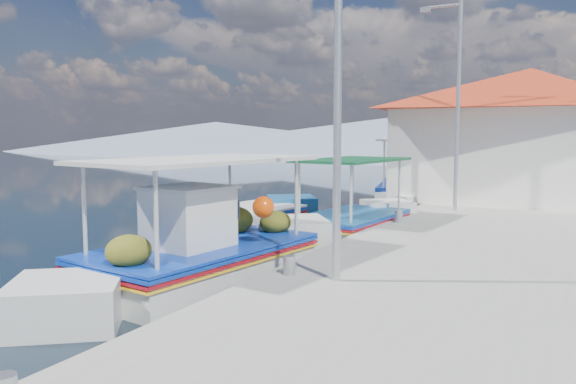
% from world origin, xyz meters
% --- Properties ---
extents(ground, '(160.00, 160.00, 0.00)m').
position_xyz_m(ground, '(0.00, 0.00, 0.00)').
color(ground, black).
rests_on(ground, ground).
extents(quay, '(5.00, 44.00, 0.50)m').
position_xyz_m(quay, '(5.90, 6.00, 0.25)').
color(quay, '#99968F').
rests_on(quay, ground).
extents(bollards, '(0.20, 17.20, 0.30)m').
position_xyz_m(bollards, '(3.80, 5.25, 0.65)').
color(bollards, '#A5A8AD').
rests_on(bollards, quay).
extents(main_caique, '(2.92, 7.64, 2.54)m').
position_xyz_m(main_caique, '(1.78, 2.48, 0.49)').
color(main_caique, silver).
rests_on(main_caique, ground).
extents(caique_green_canopy, '(2.28, 6.13, 2.31)m').
position_xyz_m(caique_green_canopy, '(2.60, 7.88, 0.34)').
color(caique_green_canopy, silver).
rests_on(caique_green_canopy, ground).
extents(caique_blue_hull, '(2.59, 6.37, 1.15)m').
position_xyz_m(caique_blue_hull, '(-0.07, 6.62, 0.31)').
color(caique_blue_hull, '#164E85').
rests_on(caique_blue_hull, ground).
extents(caique_far, '(3.53, 7.81, 2.81)m').
position_xyz_m(caique_far, '(2.09, 15.61, 0.52)').
color(caique_far, silver).
rests_on(caique_far, ground).
extents(harbor_building, '(10.49, 10.49, 4.40)m').
position_xyz_m(harbor_building, '(6.20, 15.00, 2.78)').
color(harbor_building, silver).
rests_on(harbor_building, quay).
extents(lamp_post_near, '(1.21, 0.14, 6.00)m').
position_xyz_m(lamp_post_near, '(4.51, 2.00, 3.85)').
color(lamp_post_near, '#A5A8AD').
rests_on(lamp_post_near, quay).
extents(lamp_post_far, '(1.21, 0.14, 6.00)m').
position_xyz_m(lamp_post_far, '(4.51, 11.00, 3.85)').
color(lamp_post_far, '#A5A8AD').
rests_on(lamp_post_far, quay).
extents(mountain_ridge, '(171.40, 96.00, 5.50)m').
position_xyz_m(mountain_ridge, '(6.54, 56.00, 2.04)').
color(mountain_ridge, gray).
rests_on(mountain_ridge, ground).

